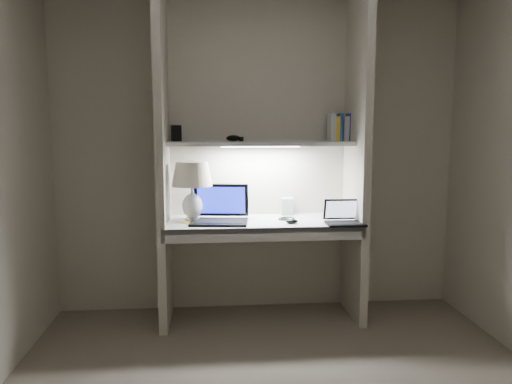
{
  "coord_description": "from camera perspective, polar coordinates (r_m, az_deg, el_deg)",
  "views": [
    {
      "loc": [
        -0.37,
        -2.48,
        1.49
      ],
      "look_at": [
        -0.06,
        1.05,
        1.01
      ],
      "focal_mm": 35.0,
      "sensor_mm": 36.0,
      "label": 1
    }
  ],
  "objects": [
    {
      "name": "laptop_netbook",
      "position": [
        3.71,
        10.05,
        -2.98
      ],
      "size": [
        0.28,
        0.24,
        0.18
      ],
      "rotation": [
        0.0,
        0.0,
        -0.02
      ],
      "color": "black",
      "rests_on": "desk"
    },
    {
      "name": "back_wall",
      "position": [
        4.0,
        0.24,
        4.24
      ],
      "size": [
        3.2,
        0.01,
        2.5
      ],
      "primitive_type": "cube",
      "color": "#BEB5A2",
      "rests_on": "floor"
    },
    {
      "name": "strip_light",
      "position": [
        3.82,
        0.49,
        5.24
      ],
      "size": [
        0.6,
        0.04,
        0.02
      ],
      "primitive_type": "cube",
      "color": "white",
      "rests_on": "shelf"
    },
    {
      "name": "alcove_panel_left",
      "position": [
        3.73,
        -10.62,
        3.85
      ],
      "size": [
        0.06,
        0.55,
        2.5
      ],
      "primitive_type": "cube",
      "color": "#BEB5A2",
      "rests_on": "floor"
    },
    {
      "name": "table_lamp",
      "position": [
        3.78,
        -7.32,
        1.26
      ],
      "size": [
        0.31,
        0.31,
        0.45
      ],
      "color": "white",
      "rests_on": "desk"
    },
    {
      "name": "sticky_note",
      "position": [
        3.73,
        -8.1,
        -3.53
      ],
      "size": [
        0.09,
        0.09,
        0.0
      ],
      "primitive_type": "cube",
      "rotation": [
        0.0,
        0.0,
        -0.19
      ],
      "color": "yellow",
      "rests_on": "desk"
    },
    {
      "name": "alcove_panel_right",
      "position": [
        3.87,
        11.47,
        3.97
      ],
      "size": [
        0.06,
        0.55,
        2.5
      ],
      "primitive_type": "cube",
      "color": "#BEB5A2",
      "rests_on": "floor"
    },
    {
      "name": "shelf_gadget",
      "position": [
        3.81,
        -2.61,
        6.16
      ],
      "size": [
        0.13,
        0.11,
        0.05
      ],
      "primitive_type": "ellipsoid",
      "rotation": [
        0.0,
        0.0,
        0.33
      ],
      "color": "black",
      "rests_on": "shelf"
    },
    {
      "name": "shelf",
      "position": [
        3.82,
        0.49,
        5.57
      ],
      "size": [
        1.4,
        0.36,
        0.03
      ],
      "primitive_type": "cube",
      "color": "silver",
      "rests_on": "back_wall"
    },
    {
      "name": "desk_apron",
      "position": [
        3.55,
        1.04,
        -4.86
      ],
      "size": [
        1.46,
        0.03,
        0.1
      ],
      "primitive_type": "cube",
      "color": "silver",
      "rests_on": "desk"
    },
    {
      "name": "laptop_main",
      "position": [
        3.75,
        -4.13,
        -2.48
      ],
      "size": [
        0.45,
        0.4,
        0.28
      ],
      "rotation": [
        0.0,
        0.0,
        -0.12
      ],
      "color": "black",
      "rests_on": "desk"
    },
    {
      "name": "book_row",
      "position": [
        4.0,
        9.74,
        7.22
      ],
      "size": [
        0.2,
        0.14,
        0.21
      ],
      "color": "silver",
      "rests_on": "shelf"
    },
    {
      "name": "desk",
      "position": [
        3.8,
        0.62,
        -3.57
      ],
      "size": [
        1.4,
        0.55,
        0.04
      ],
      "primitive_type": "cube",
      "color": "white",
      "rests_on": "alcove_panel_left"
    },
    {
      "name": "cable_coil",
      "position": [
        3.85,
        3.63,
        -3.02
      ],
      "size": [
        0.12,
        0.12,
        0.01
      ],
      "primitive_type": "torus",
      "rotation": [
        0.0,
        0.0,
        0.06
      ],
      "color": "black",
      "rests_on": "desk"
    },
    {
      "name": "speaker",
      "position": [
        4.03,
        3.57,
        -1.63
      ],
      "size": [
        0.1,
        0.07,
        0.14
      ],
      "primitive_type": "cube",
      "rotation": [
        0.0,
        0.0,
        0.04
      ],
      "color": "silver",
      "rests_on": "desk"
    },
    {
      "name": "mouse",
      "position": [
        3.68,
        4.11,
        -3.37
      ],
      "size": [
        0.09,
        0.06,
        0.03
      ],
      "primitive_type": "ellipsoid",
      "rotation": [
        0.0,
        0.0,
        -0.01
      ],
      "color": "black",
      "rests_on": "desk"
    },
    {
      "name": "shelf_box",
      "position": [
        3.9,
        -9.1,
        6.65
      ],
      "size": [
        0.08,
        0.07,
        0.12
      ],
      "primitive_type": "cube",
      "rotation": [
        0.0,
        0.0,
        0.28
      ],
      "color": "black",
      "rests_on": "shelf"
    }
  ]
}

